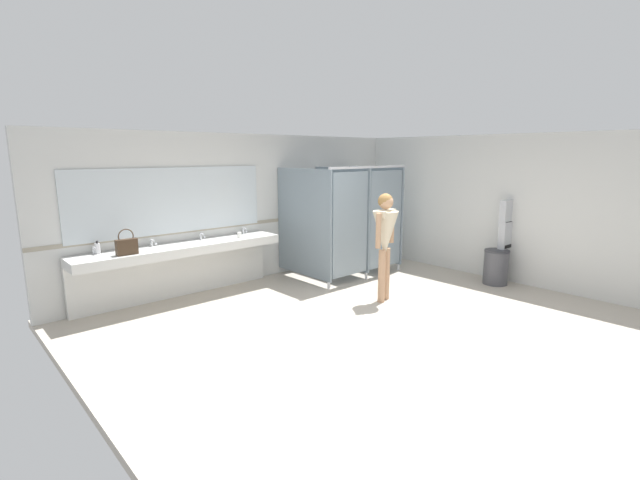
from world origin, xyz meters
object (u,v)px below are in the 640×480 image
Objects in this scene: trash_bin at (496,267)px; soap_dispenser at (98,248)px; paper_cup at (239,235)px; paper_towel_dispenser_lower at (507,235)px; person_standing at (385,233)px; handbag at (127,246)px; paper_towel_dispenser_upper at (507,213)px.

soap_dispenser reaches higher than trash_bin.
paper_cup is (-3.54, 2.82, 0.63)m from trash_bin.
person_standing reaches higher than paper_towel_dispenser_lower.
person_standing is 18.42× the size of paper_cup.
person_standing reaches higher than soap_dispenser.
soap_dispenser is (-3.51, 2.32, -0.11)m from person_standing.
trash_bin is at bearing -26.79° from handbag.
paper_towel_dispenser_upper is at bearing -25.69° from handbag.
paper_towel_dispenser_upper is at bearing -16.55° from person_standing.
person_standing is 4.58× the size of handbag.
paper_towel_dispenser_lower is 0.80× the size of trash_bin.
person_standing is 8.93× the size of soap_dispenser.
trash_bin is 0.36× the size of person_standing.
trash_bin is at bearing -38.53° from paper_cup.
handbag is (-5.70, 2.74, -0.23)m from paper_towel_dispenser_upper.
paper_towel_dispenser_upper is 1.28× the size of handbag.
person_standing is 4.21m from soap_dispenser.
paper_towel_dispenser_lower is at bearing -36.69° from paper_cup.
person_standing is at bearing 161.56° from trash_bin.
handbag is 4.03× the size of paper_cup.
paper_towel_dispenser_upper is 4.75m from paper_cup.
trash_bin is 6.70× the size of paper_cup.
paper_towel_dispenser_lower is 2.60m from person_standing.
paper_towel_dispenser_upper reaches higher than paper_cup.
paper_towel_dispenser_lower is at bearing -16.99° from person_standing.
soap_dispenser reaches higher than paper_cup.
paper_towel_dispenser_lower is 0.61m from trash_bin.
soap_dispenser is 2.06× the size of paper_cup.
paper_towel_dispenser_upper is 2.50× the size of soap_dispenser.
handbag is at bearing 154.31° from paper_towel_dispenser_upper.
paper_towel_dispenser_lower is 6.74m from soap_dispenser.
paper_cup is at bearing -6.35° from soap_dispenser.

